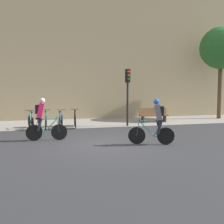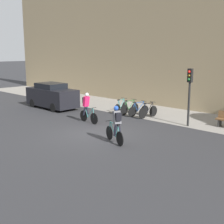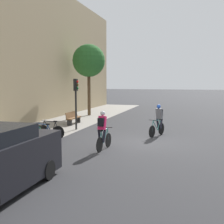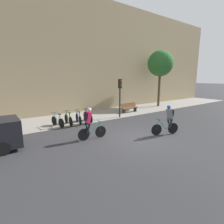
% 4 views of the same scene
% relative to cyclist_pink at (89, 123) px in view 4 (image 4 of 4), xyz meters
% --- Properties ---
extents(ground, '(200.00, 200.00, 0.00)m').
position_rel_cyclist_pink_xyz_m(ground, '(2.30, -1.44, -0.95)').
color(ground, '#2B2B2D').
extents(kerb_strip, '(44.00, 4.50, 0.01)m').
position_rel_cyclist_pink_xyz_m(kerb_strip, '(2.30, 5.31, -0.94)').
color(kerb_strip, gray).
rests_on(kerb_strip, ground).
extents(building_facade, '(44.00, 0.60, 11.00)m').
position_rel_cyclist_pink_xyz_m(building_facade, '(2.30, 7.86, 4.55)').
color(building_facade, '#9E8966').
rests_on(building_facade, ground).
extents(cyclist_pink, '(1.69, 0.46, 1.77)m').
position_rel_cyclist_pink_xyz_m(cyclist_pink, '(0.00, 0.00, 0.00)').
color(cyclist_pink, black).
rests_on(cyclist_pink, ground).
extents(cyclist_grey, '(1.69, 0.71, 1.78)m').
position_rel_cyclist_pink_xyz_m(cyclist_grey, '(4.24, -1.93, -0.00)').
color(cyclist_grey, black).
rests_on(cyclist_grey, ground).
extents(parked_bike_0, '(0.49, 1.61, 0.96)m').
position_rel_cyclist_pink_xyz_m(parked_bike_0, '(-0.56, 3.57, -0.55)').
color(parked_bike_0, black).
rests_on(parked_bike_0, ground).
extents(parked_bike_1, '(0.46, 1.71, 0.98)m').
position_rel_cyclist_pink_xyz_m(parked_bike_1, '(0.23, 3.57, -0.54)').
color(parked_bike_1, black).
rests_on(parked_bike_1, ground).
extents(parked_bike_2, '(0.50, 1.67, 0.96)m').
position_rel_cyclist_pink_xyz_m(parked_bike_2, '(1.01, 3.57, -0.55)').
color(parked_bike_2, black).
rests_on(parked_bike_2, ground).
extents(parked_bike_3, '(0.46, 1.69, 0.99)m').
position_rel_cyclist_pink_xyz_m(parked_bike_3, '(1.79, 3.57, -0.53)').
color(parked_bike_3, black).
rests_on(parked_bike_3, ground).
extents(traffic_light_pole, '(0.26, 0.30, 3.24)m').
position_rel_cyclist_pink_xyz_m(traffic_light_pole, '(4.79, 3.38, 1.31)').
color(traffic_light_pole, black).
rests_on(traffic_light_pole, ground).
extents(bench, '(1.85, 0.44, 0.89)m').
position_rel_cyclist_pink_xyz_m(bench, '(6.88, 4.55, -0.47)').
color(bench, brown).
rests_on(bench, ground).
extents(street_tree_0, '(2.93, 2.93, 6.41)m').
position_rel_cyclist_pink_xyz_m(street_tree_0, '(12.24, 5.39, 3.96)').
color(street_tree_0, '#4C3823').
rests_on(street_tree_0, ground).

